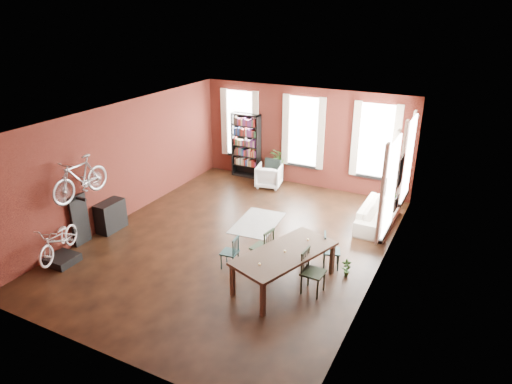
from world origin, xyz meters
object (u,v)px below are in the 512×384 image
Objects in this scene: console_table at (111,216)px; cream_sofa at (378,211)px; bike_trainer at (62,259)px; dining_chair_b at (262,247)px; plant_stand at (278,174)px; bicycle_floor at (56,225)px; dining_chair_a at (230,252)px; white_armchair at (269,175)px; dining_chair_c at (313,272)px; dining_table at (284,268)px; bookshelf at (246,146)px; dining_chair_d at (332,251)px.

cream_sofa is at bearing 29.33° from console_table.
dining_chair_b is at bearing 25.82° from bike_trainer.
plant_stand is 0.33× the size of bicycle_floor.
bike_trainer is at bearing -71.26° from dining_chair_a.
white_armchair is 1.00× the size of console_table.
dining_chair_a is at bearing -76.83° from plant_stand.
dining_chair_c is (2.02, -0.06, 0.09)m from dining_chair_a.
dining_table is 0.65m from dining_chair_c.
dining_chair_d is at bearing -43.88° from bookshelf.
dining_table is 2.41× the size of dining_chair_c.
dining_chair_c is 0.44× the size of bookshelf.
dining_chair_a is 0.94× the size of dining_chair_d.
dining_table is 2.89× the size of white_armchair.
dining_chair_c reaches higher than white_armchair.
dining_chair_c is at bearing 80.02° from dining_chair_b.
bike_trainer is (-4.18, -2.02, -0.38)m from dining_chair_b.
white_armchair is (-3.37, 4.94, -0.08)m from dining_chair_c.
dining_chair_b is 1.51× the size of bike_trainer.
bookshelf is 7.17m from bike_trainer.
bicycle_floor reaches higher than console_table.
dining_chair_c reaches higher than console_table.
bike_trainer is at bearing -98.93° from bookshelf.
dining_chair_a is at bearing 146.06° from cream_sofa.
plant_stand reaches higher than bike_trainer.
cream_sofa is at bearing 92.86° from dining_table.
bicycle_floor reaches higher than dining_chair_a.
bicycle_floor is (-2.26, -6.46, 0.55)m from white_armchair.
console_table reaches higher than bike_trainer.
bicycle_floor is (-6.10, -5.28, 0.55)m from cream_sofa.
console_table is (-5.12, 0.25, 0.01)m from dining_table.
white_armchair is 6.87m from bicycle_floor.
bookshelf is at bearing 81.07° from bike_trainer.
dining_chair_c is 5.85m from bicycle_floor.
bicycle_floor is (0.13, -1.78, 0.55)m from console_table.
dining_chair_a is 0.81× the size of dining_chair_c.
plant_stand is at bearing -150.99° from dining_chair_b.
bookshelf is at bearing 71.05° from cream_sofa.
cream_sofa reaches higher than console_table.
bookshelf reaches higher than dining_chair_c.
dining_chair_d is 5.11m from white_armchair.
dining_chair_c is 5.98m from white_armchair.
cream_sofa is at bearing 151.01° from white_armchair.
console_table is 1.87m from bicycle_floor.
dining_table is 3.73× the size of bike_trainer.
white_armchair is (-2.72, 4.94, 0.01)m from dining_table.
dining_chair_b is at bearing 94.80° from dining_chair_d.
plant_stand is (2.48, 5.20, -0.14)m from console_table.
bookshelf is at bearing 42.05° from dining_chair_c.
dining_chair_c is 7.09m from bookshelf.
bicycle_floor is (-0.04, 0.03, 0.86)m from bike_trainer.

